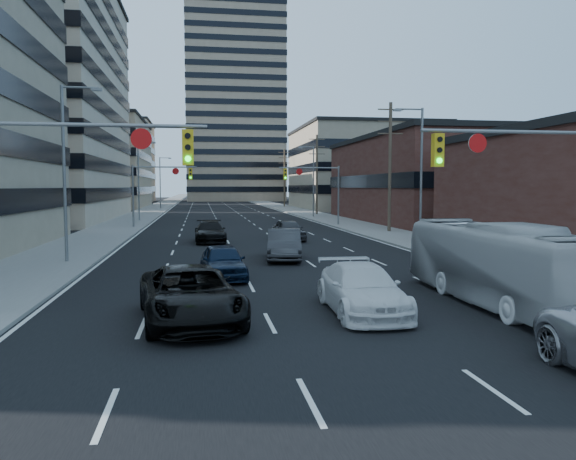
# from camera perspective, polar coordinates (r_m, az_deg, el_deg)

# --- Properties ---
(ground) EXTENTS (400.00, 400.00, 0.00)m
(ground) POSITION_cam_1_polar(r_m,az_deg,el_deg) (11.23, 11.69, -16.23)
(ground) COLOR black
(ground) RESTS_ON ground
(road_surface) EXTENTS (18.00, 300.00, 0.02)m
(road_surface) POSITION_cam_1_polar(r_m,az_deg,el_deg) (139.92, -7.41, 2.79)
(road_surface) COLOR black
(road_surface) RESTS_ON ground
(sidewalk_left) EXTENTS (5.00, 300.00, 0.15)m
(sidewalk_left) POSITION_cam_1_polar(r_m,az_deg,el_deg) (140.08, -12.13, 2.76)
(sidewalk_left) COLOR slate
(sidewalk_left) RESTS_ON ground
(sidewalk_right) EXTENTS (5.00, 300.00, 0.15)m
(sidewalk_right) POSITION_cam_1_polar(r_m,az_deg,el_deg) (140.70, -2.72, 2.86)
(sidewalk_right) COLOR slate
(sidewalk_right) RESTS_ON ground
(office_left_far) EXTENTS (20.00, 30.00, 16.00)m
(office_left_far) POSITION_cam_1_polar(r_m,az_deg,el_deg) (111.74, -19.50, 6.27)
(office_left_far) COLOR gray
(office_left_far) RESTS_ON ground
(storefront_right_mid) EXTENTS (20.00, 30.00, 9.00)m
(storefront_right_mid) POSITION_cam_1_polar(r_m,az_deg,el_deg) (65.94, 16.00, 4.75)
(storefront_right_mid) COLOR #472119
(storefront_right_mid) RESTS_ON ground
(office_right_far) EXTENTS (22.00, 28.00, 14.00)m
(office_right_far) POSITION_cam_1_polar(r_m,az_deg,el_deg) (102.00, 7.47, 6.12)
(office_right_far) COLOR gray
(office_right_far) RESTS_ON ground
(apartment_tower) EXTENTS (26.00, 26.00, 58.00)m
(apartment_tower) POSITION_cam_1_polar(r_m,az_deg,el_deg) (162.06, -5.54, 13.31)
(apartment_tower) COLOR gray
(apartment_tower) RESTS_ON ground
(bg_block_left) EXTENTS (24.00, 24.00, 20.00)m
(bg_block_left) POSITION_cam_1_polar(r_m,az_deg,el_deg) (151.89, -18.25, 6.50)
(bg_block_left) COLOR #ADA089
(bg_block_left) RESTS_ON ground
(bg_block_right) EXTENTS (22.00, 22.00, 12.00)m
(bg_block_right) POSITION_cam_1_polar(r_m,az_deg,el_deg) (144.33, 5.42, 5.24)
(bg_block_right) COLOR gray
(bg_block_right) RESTS_ON ground
(signal_near_left) EXTENTS (6.59, 0.33, 6.00)m
(signal_near_left) POSITION_cam_1_polar(r_m,az_deg,el_deg) (18.20, -20.76, 5.36)
(signal_near_left) COLOR slate
(signal_near_left) RESTS_ON ground
(signal_near_right) EXTENTS (6.59, 0.33, 6.00)m
(signal_near_right) POSITION_cam_1_polar(r_m,az_deg,el_deg) (21.05, 23.33, 5.12)
(signal_near_right) COLOR slate
(signal_near_right) RESTS_ON ground
(signal_far_left) EXTENTS (6.09, 0.33, 6.00)m
(signal_far_left) POSITION_cam_1_polar(r_m,az_deg,el_deg) (54.95, -13.09, 4.70)
(signal_far_left) COLOR slate
(signal_far_left) RESTS_ON ground
(signal_far_right) EXTENTS (6.09, 0.33, 6.00)m
(signal_far_right) POSITION_cam_1_polar(r_m,az_deg,el_deg) (55.99, 2.85, 4.80)
(signal_far_right) COLOR slate
(signal_far_right) RESTS_ON ground
(utility_pole_block) EXTENTS (2.20, 0.28, 11.00)m
(utility_pole_block) POSITION_cam_1_polar(r_m,az_deg,el_deg) (48.55, 10.31, 6.53)
(utility_pole_block) COLOR #4C3D2D
(utility_pole_block) RESTS_ON ground
(utility_pole_midblock) EXTENTS (2.20, 0.28, 11.00)m
(utility_pole_midblock) POSITION_cam_1_polar(r_m,az_deg,el_deg) (77.50, 2.95, 5.79)
(utility_pole_midblock) COLOR #4C3D2D
(utility_pole_midblock) RESTS_ON ground
(utility_pole_distant) EXTENTS (2.20, 0.28, 11.00)m
(utility_pole_distant) POSITION_cam_1_polar(r_m,az_deg,el_deg) (107.03, -0.37, 5.42)
(utility_pole_distant) COLOR #4C3D2D
(utility_pole_distant) RESTS_ON ground
(streetlight_left_near) EXTENTS (2.03, 0.22, 9.00)m
(streetlight_left_near) POSITION_cam_1_polar(r_m,az_deg,el_deg) (30.55, -21.52, 6.21)
(streetlight_left_near) COLOR slate
(streetlight_left_near) RESTS_ON ground
(streetlight_left_mid) EXTENTS (2.03, 0.22, 9.00)m
(streetlight_left_mid) POSITION_cam_1_polar(r_m,az_deg,el_deg) (65.16, -14.81, 5.27)
(streetlight_left_mid) COLOR slate
(streetlight_left_mid) RESTS_ON ground
(streetlight_left_far) EXTENTS (2.03, 0.22, 9.00)m
(streetlight_left_far) POSITION_cam_1_polar(r_m,az_deg,el_deg) (100.04, -12.77, 4.97)
(streetlight_left_far) COLOR slate
(streetlight_left_far) RESTS_ON ground
(streetlight_right_near) EXTENTS (2.03, 0.22, 9.00)m
(streetlight_right_near) POSITION_cam_1_polar(r_m,az_deg,el_deg) (37.58, 13.16, 6.01)
(streetlight_right_near) COLOR slate
(streetlight_right_near) RESTS_ON ground
(streetlight_right_far) EXTENTS (2.03, 0.22, 9.00)m
(streetlight_right_far) POSITION_cam_1_polar(r_m,az_deg,el_deg) (71.23, 2.48, 5.33)
(streetlight_right_far) COLOR slate
(streetlight_right_far) RESTS_ON ground
(black_pickup) EXTENTS (3.43, 6.12, 1.62)m
(black_pickup) POSITION_cam_1_polar(r_m,az_deg,el_deg) (16.59, -9.92, -6.52)
(black_pickup) COLOR black
(black_pickup) RESTS_ON ground
(white_van) EXTENTS (2.22, 5.25, 1.51)m
(white_van) POSITION_cam_1_polar(r_m,az_deg,el_deg) (17.69, 7.50, -5.98)
(white_van) COLOR silver
(white_van) RESTS_ON ground
(transit_bus) EXTENTS (2.40, 9.90, 2.75)m
(transit_bus) POSITION_cam_1_polar(r_m,az_deg,el_deg) (19.93, 20.49, -3.25)
(transit_bus) COLOR #BDBDBD
(transit_bus) RESTS_ON ground
(sedan_blue) EXTENTS (2.06, 4.48, 1.49)m
(sedan_blue) POSITION_cam_1_polar(r_m,az_deg,el_deg) (24.11, -6.63, -3.22)
(sedan_blue) COLOR black
(sedan_blue) RESTS_ON ground
(sedan_grey_center) EXTENTS (2.40, 5.18, 1.64)m
(sedan_grey_center) POSITION_cam_1_polar(r_m,az_deg,el_deg) (30.16, -0.41, -1.50)
(sedan_grey_center) COLOR #353538
(sedan_grey_center) RESTS_ON ground
(sedan_black_far) EXTENTS (2.20, 5.23, 1.51)m
(sedan_black_far) POSITION_cam_1_polar(r_m,az_deg,el_deg) (39.92, -7.92, -0.19)
(sedan_black_far) COLOR black
(sedan_black_far) RESTS_ON ground
(sedan_grey_right) EXTENTS (2.22, 4.67, 1.54)m
(sedan_grey_right) POSITION_cam_1_polar(r_m,az_deg,el_deg) (40.92, 0.06, -0.01)
(sedan_grey_right) COLOR #363639
(sedan_grey_right) RESTS_ON ground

